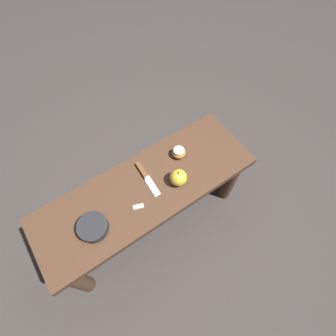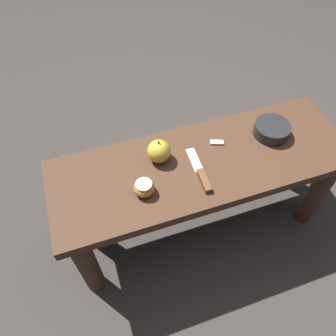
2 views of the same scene
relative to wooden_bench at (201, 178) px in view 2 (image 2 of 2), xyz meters
name	(u,v)px [view 2 (image 2 of 2)]	position (x,y,z in m)	size (l,w,h in m)	color
ground_plane	(195,223)	(0.00, 0.00, -0.36)	(8.00, 8.00, 0.00)	#383330
wooden_bench	(201,178)	(0.00, 0.00, 0.00)	(1.12, 0.38, 0.47)	#472D1E
knife	(202,175)	(-0.03, -0.06, 0.12)	(0.04, 0.20, 0.02)	#B7BABF
apple_whole	(159,151)	(-0.15, 0.06, 0.15)	(0.08, 0.08, 0.09)	gold
apple_cut	(144,188)	(-0.24, -0.06, 0.13)	(0.07, 0.07, 0.05)	#B27233
apple_slice_near_knife	(217,142)	(0.08, 0.07, 0.11)	(0.05, 0.04, 0.01)	silver
bowl	(272,130)	(0.29, 0.04, 0.13)	(0.13, 0.13, 0.05)	#232326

